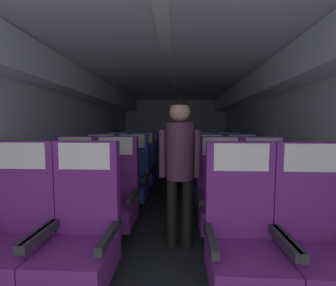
# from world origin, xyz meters

# --- Properties ---
(ground) EXTENTS (3.53, 7.56, 0.02)m
(ground) POSITION_xyz_m (0.00, 3.58, -0.01)
(ground) COLOR #23282D
(fuselage_shell) EXTENTS (3.41, 7.21, 2.20)m
(fuselage_shell) POSITION_xyz_m (0.00, 3.84, 1.59)
(fuselage_shell) COLOR silver
(fuselage_shell) RESTS_ON ground
(seat_a_left_window) EXTENTS (0.52, 0.51, 1.17)m
(seat_a_left_window) POSITION_xyz_m (-1.07, 1.48, 0.48)
(seat_a_left_window) COLOR #38383D
(seat_a_left_window) RESTS_ON ground
(seat_a_left_aisle) EXTENTS (0.52, 0.51, 1.17)m
(seat_a_left_aisle) POSITION_xyz_m (-0.57, 1.48, 0.48)
(seat_a_left_aisle) COLOR #38383D
(seat_a_left_aisle) RESTS_ON ground
(seat_a_right_aisle) EXTENTS (0.52, 0.51, 1.17)m
(seat_a_right_aisle) POSITION_xyz_m (1.08, 1.48, 0.48)
(seat_a_right_aisle) COLOR #38383D
(seat_a_right_aisle) RESTS_ON ground
(seat_a_right_window) EXTENTS (0.52, 0.51, 1.17)m
(seat_a_right_window) POSITION_xyz_m (0.58, 1.48, 0.48)
(seat_a_right_window) COLOR #38383D
(seat_a_right_window) RESTS_ON ground
(seat_b_left_window) EXTENTS (0.52, 0.51, 1.17)m
(seat_b_left_window) POSITION_xyz_m (-1.06, 2.33, 0.48)
(seat_b_left_window) COLOR #38383D
(seat_b_left_window) RESTS_ON ground
(seat_b_left_aisle) EXTENTS (0.52, 0.51, 1.17)m
(seat_b_left_aisle) POSITION_xyz_m (-0.59, 2.35, 0.48)
(seat_b_left_aisle) COLOR #38383D
(seat_b_left_aisle) RESTS_ON ground
(seat_b_right_aisle) EXTENTS (0.52, 0.51, 1.17)m
(seat_b_right_aisle) POSITION_xyz_m (1.06, 2.33, 0.48)
(seat_b_right_aisle) COLOR #38383D
(seat_b_right_aisle) RESTS_ON ground
(seat_b_right_window) EXTENTS (0.52, 0.51, 1.17)m
(seat_b_right_window) POSITION_xyz_m (0.59, 2.34, 0.48)
(seat_b_right_window) COLOR #38383D
(seat_b_right_window) RESTS_ON ground
(seat_c_left_window) EXTENTS (0.52, 0.51, 1.17)m
(seat_c_left_window) POSITION_xyz_m (-1.07, 3.19, 0.48)
(seat_c_left_window) COLOR #38383D
(seat_c_left_window) RESTS_ON ground
(seat_c_left_aisle) EXTENTS (0.52, 0.51, 1.17)m
(seat_c_left_aisle) POSITION_xyz_m (-0.59, 3.19, 0.48)
(seat_c_left_aisle) COLOR #38383D
(seat_c_left_aisle) RESTS_ON ground
(seat_c_right_aisle) EXTENTS (0.52, 0.51, 1.17)m
(seat_c_right_aisle) POSITION_xyz_m (1.07, 3.19, 0.48)
(seat_c_right_aisle) COLOR #38383D
(seat_c_right_aisle) RESTS_ON ground
(seat_c_right_window) EXTENTS (0.52, 0.51, 1.17)m
(seat_c_right_window) POSITION_xyz_m (0.59, 3.21, 0.48)
(seat_c_right_window) COLOR #38383D
(seat_c_right_window) RESTS_ON ground
(seat_d_left_window) EXTENTS (0.52, 0.51, 1.17)m
(seat_d_left_window) POSITION_xyz_m (-1.07, 4.05, 0.48)
(seat_d_left_window) COLOR #38383D
(seat_d_left_window) RESTS_ON ground
(seat_d_left_aisle) EXTENTS (0.52, 0.51, 1.17)m
(seat_d_left_aisle) POSITION_xyz_m (-0.58, 4.06, 0.48)
(seat_d_left_aisle) COLOR #38383D
(seat_d_left_aisle) RESTS_ON ground
(seat_d_right_aisle) EXTENTS (0.52, 0.51, 1.17)m
(seat_d_right_aisle) POSITION_xyz_m (1.08, 4.04, 0.48)
(seat_d_right_aisle) COLOR #38383D
(seat_d_right_aisle) RESTS_ON ground
(seat_d_right_window) EXTENTS (0.52, 0.51, 1.17)m
(seat_d_right_window) POSITION_xyz_m (0.58, 4.04, 0.48)
(seat_d_right_window) COLOR #38383D
(seat_d_right_window) RESTS_ON ground
(seat_e_left_window) EXTENTS (0.52, 0.51, 1.17)m
(seat_e_left_window) POSITION_xyz_m (-1.07, 4.92, 0.48)
(seat_e_left_window) COLOR #38383D
(seat_e_left_window) RESTS_ON ground
(seat_e_left_aisle) EXTENTS (0.52, 0.51, 1.17)m
(seat_e_left_aisle) POSITION_xyz_m (-0.58, 4.91, 0.48)
(seat_e_left_aisle) COLOR #38383D
(seat_e_left_aisle) RESTS_ON ground
(seat_e_right_aisle) EXTENTS (0.52, 0.51, 1.17)m
(seat_e_right_aisle) POSITION_xyz_m (1.07, 4.93, 0.48)
(seat_e_right_aisle) COLOR #38383D
(seat_e_right_aisle) RESTS_ON ground
(seat_e_right_window) EXTENTS (0.52, 0.51, 1.17)m
(seat_e_right_window) POSITION_xyz_m (0.59, 4.91, 0.48)
(seat_e_right_window) COLOR #38383D
(seat_e_right_window) RESTS_ON ground
(flight_attendant) EXTENTS (0.43, 0.28, 1.56)m
(flight_attendant) POSITION_xyz_m (0.14, 2.23, 0.96)
(flight_attendant) COLOR black
(flight_attendant) RESTS_ON ground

